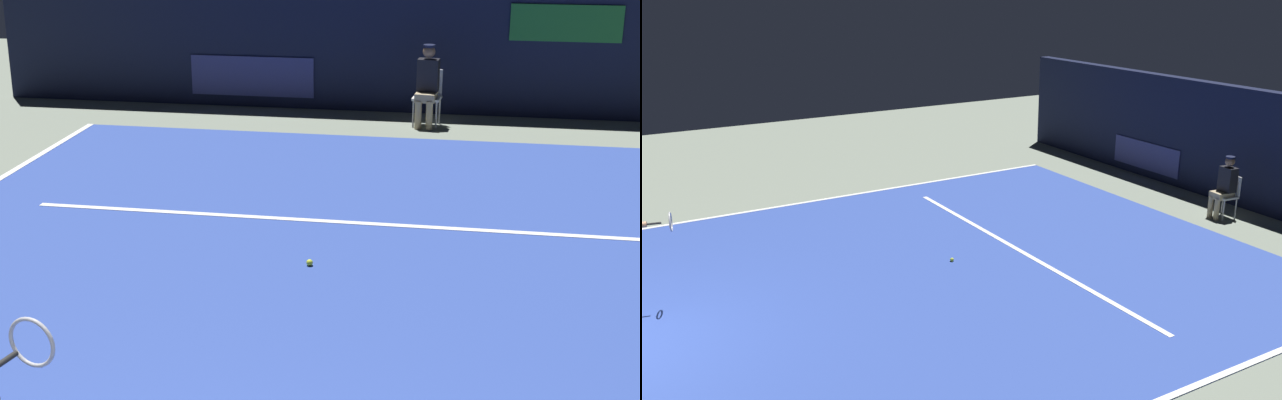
{
  "view_description": "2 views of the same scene",
  "coord_description": "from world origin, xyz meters",
  "views": [
    {
      "loc": [
        1.42,
        -2.8,
        3.71
      ],
      "look_at": [
        -0.01,
        5.56,
        0.82
      ],
      "focal_mm": 51.8,
      "sensor_mm": 36.0,
      "label": 1
    },
    {
      "loc": [
        9.62,
        0.25,
        4.82
      ],
      "look_at": [
        -0.44,
        6.19,
        1.03
      ],
      "focal_mm": 38.32,
      "sensor_mm": 36.0,
      "label": 2
    }
  ],
  "objects": [
    {
      "name": "court_surface",
      "position": [
        0.0,
        5.04,
        0.01
      ],
      "size": [
        9.66,
        12.08,
        0.01
      ],
      "primitive_type": "cube",
      "color": "#2D479E",
      "rests_on": "ground"
    },
    {
      "name": "back_wall",
      "position": [
        -0.0,
        12.98,
        1.3
      ],
      "size": [
        14.11,
        0.33,
        2.6
      ],
      "color": "#141933",
      "rests_on": "ground"
    },
    {
      "name": "ground_plane",
      "position": [
        0.0,
        5.04,
        0.0
      ],
      "size": [
        28.52,
        28.52,
        0.0
      ],
      "primitive_type": "plane",
      "color": "gray"
    },
    {
      "name": "line_service",
      "position": [
        0.0,
        7.16,
        0.01
      ],
      "size": [
        7.53,
        0.1,
        0.01
      ],
      "primitive_type": "cube",
      "color": "white",
      "rests_on": "court_surface"
    },
    {
      "name": "tennis_ball",
      "position": [
        -0.17,
        5.82,
        0.05
      ],
      "size": [
        0.07,
        0.07,
        0.07
      ],
      "primitive_type": "sphere",
      "color": "#CCE033",
      "rests_on": "court_surface"
    },
    {
      "name": "line_judge_on_chair",
      "position": [
        0.65,
        11.96,
        0.69
      ],
      "size": [
        0.48,
        0.56,
        1.32
      ],
      "color": "white",
      "rests_on": "ground"
    }
  ]
}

